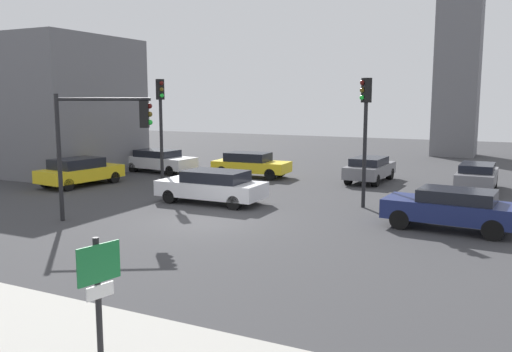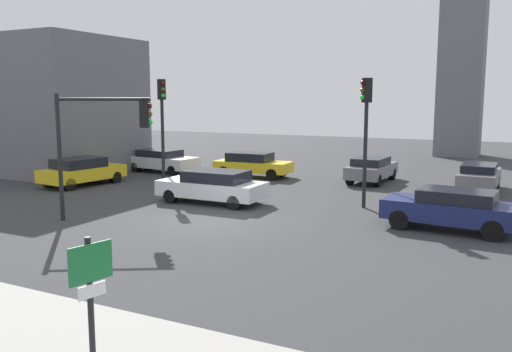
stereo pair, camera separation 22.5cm
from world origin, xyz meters
name	(u,v)px [view 1 (the left image)]	position (x,y,z in m)	size (l,w,h in m)	color
ground_plane	(204,222)	(0.00, 0.00, 0.00)	(90.15, 90.15, 0.00)	#38383A
direction_sign	(99,289)	(4.50, -10.38, 1.56)	(0.21, 0.77, 2.26)	black
traffic_light_0	(103,130)	(-3.49, -1.35, 3.42)	(3.09, 1.90, 4.74)	black
traffic_light_1	(365,118)	(4.59, 5.28, 3.75)	(0.47, 0.47, 5.40)	black
traffic_light_2	(161,114)	(-5.62, 5.11, 3.82)	(0.49, 0.44, 5.51)	black
car_0	(250,164)	(-3.67, 11.04, 0.76)	(4.52, 2.05, 1.43)	yellow
car_1	(477,176)	(8.59, 11.84, 0.75)	(1.78, 4.30, 1.38)	slate
car_2	(370,169)	(3.09, 12.24, 0.75)	(1.95, 4.32, 1.38)	slate
car_3	(451,208)	(8.38, 2.80, 0.78)	(4.57, 2.14, 1.45)	navy
car_4	(160,160)	(-9.64, 10.31, 0.74)	(4.65, 2.32, 1.39)	silver
car_5	(80,171)	(-10.30, 4.23, 0.77)	(2.45, 4.61, 1.47)	yellow
car_6	(212,186)	(-1.60, 3.28, 0.76)	(4.74, 2.02, 1.45)	silver
building_flank	(26,106)	(-18.03, 7.67, 4.09)	(13.24, 7.89, 8.18)	slate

